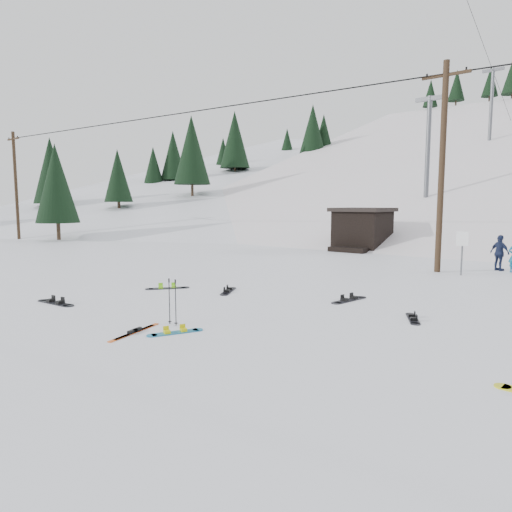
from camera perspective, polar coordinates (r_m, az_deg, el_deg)
The scene contains 18 objects.
ground at distance 10.99m, azimuth -12.36°, elevation -9.40°, with size 200.00×200.00×0.00m, color white.
ridge_left at distance 71.66m, azimuth -0.17°, elevation -4.74°, with size 34.00×85.00×38.00m, color white.
treeline_left at distance 62.98m, azimuth -3.36°, elevation 3.79°, with size 20.00×64.00×10.00m, color black, non-canonical shape.
utility_pole at distance 21.58m, azimuth 22.22°, elevation 10.55°, with size 2.00×0.26×9.00m.
utility_pole_left at distance 43.98m, azimuth -27.82°, elevation 7.98°, with size 2.00×0.26×9.00m.
trail_sign at distance 20.88m, azimuth 24.37°, elevation 1.24°, with size 0.50×0.09×1.85m.
lift_hut at distance 30.60m, azimuth 13.12°, elevation 3.31°, with size 3.40×4.10×2.75m.
lift_tower_near at distance 38.89m, azimuth 20.73°, elevation 13.30°, with size 2.20×0.36×8.00m.
lift_tower_mid at distance 59.00m, azimuth 27.37°, elevation 16.92°, with size 2.20×0.36×8.00m.
hero_snowboard at distance 10.90m, azimuth -10.06°, elevation -9.34°, with size 0.72×1.24×0.09m.
hero_skis at distance 11.14m, azimuth -14.92°, elevation -9.12°, with size 0.51×1.67×0.09m.
ski_poles at distance 11.52m, azimuth -10.40°, elevation -5.59°, with size 0.32×0.08×1.15m.
board_scatter_a at distance 15.08m, azimuth -23.77°, elevation -5.34°, with size 1.63×0.42×0.11m.
board_scatter_b at distance 15.68m, azimuth -3.50°, elevation -4.37°, with size 0.87×1.34×0.10m.
board_scatter_c at distance 16.50m, azimuth -11.03°, elevation -3.93°, with size 1.06×1.29×0.11m.
board_scatter_d at distance 12.66m, azimuth 19.01°, elevation -7.38°, with size 0.73×1.18×0.09m.
board_scatter_f at distance 14.52m, azimuth 11.56°, elevation -5.36°, with size 0.50×1.58×0.11m.
skier_navy at distance 23.17m, azimuth 28.17°, elevation 0.35°, with size 0.95×0.39×1.61m, color #1A2342.
Camera 1 is at (8.28, -6.58, 2.98)m, focal length 32.00 mm.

